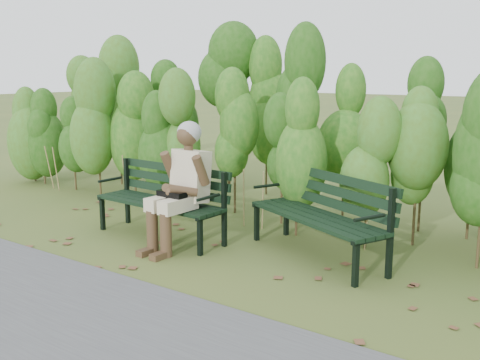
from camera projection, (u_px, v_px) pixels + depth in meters
The scene contains 7 objects.
ground at pixel (220, 258), 5.69m from camera, with size 80.00×80.00×0.00m, color #485C28.
footpath at pixel (29, 340), 3.93m from camera, with size 60.00×2.50×0.01m, color #474749.
hedge_band at pixel (311, 121), 6.94m from camera, with size 11.04×1.67×2.42m.
leaf_litter at pixel (240, 267), 5.42m from camera, with size 6.04×2.21×0.01m.
bench_left at pixel (165, 195), 6.36m from camera, with size 1.65×0.60×0.82m.
bench_right at pixel (324, 209), 5.66m from camera, with size 1.76×1.18×0.84m.
seated_woman at pixel (181, 179), 5.92m from camera, with size 0.57×0.83×1.35m.
Camera 1 is at (3.33, -4.30, 1.86)m, focal length 42.00 mm.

